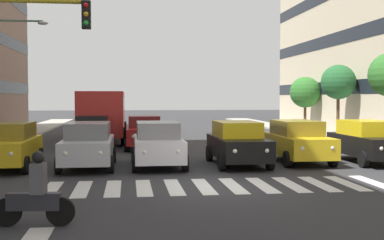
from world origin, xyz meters
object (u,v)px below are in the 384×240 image
Objects in this scene: car_4 at (88,145)px; street_tree_2 at (338,82)px; car_2 at (238,143)px; motorcycle_with_rider at (35,195)px; car_0 at (368,141)px; street_tree_3 at (305,92)px; car_1 at (297,141)px; car_row2_0 at (144,132)px; car_row2_1 at (93,131)px; street_lamp_right at (6,67)px; bus_behind_traffic at (104,110)px; car_5 at (8,145)px; car_3 at (158,144)px.

street_tree_2 reaches higher than car_4.
motorcycle_with_rider is at bearing 54.93° from car_2.
street_tree_3 is at bearing -101.23° from car_0.
car_1 is 2.69m from car_2.
car_row2_0 and car_row2_1 have the same top height.
street_tree_3 is (-19.54, -8.89, -1.23)m from street_lamp_right.
street_tree_2 is (-6.11, -10.25, 2.72)m from car_1.
car_4 is at bearing 1.22° from car_0.
motorcycle_with_rider is (6.20, 8.83, -0.24)m from car_2.
street_tree_2 reaches higher than car_0.
car_1 is at bearing 141.75° from car_row2_1.
car_row2_0 is at bearing 170.03° from street_lamp_right.
car_row2_0 is 1.09× the size of street_tree_3.
street_tree_3 reaches higher than car_0.
car_2 is 19.47m from street_tree_3.
car_1 is 12.89m from motorcycle_with_rider.
car_row2_1 is at bearing -50.65° from car_2.
car_1 is 14.83m from bus_behind_traffic.
car_3 is at bearing 179.29° from car_5.
car_4 is at bearing 120.24° from street_lamp_right.
street_tree_2 reaches higher than car_2.
car_1 is at bearing 59.22° from street_tree_2.
car_2 is at bearing 116.19° from car_row2_0.
street_lamp_right reaches higher than street_tree_3.
motorcycle_with_rider is at bearing 70.98° from car_3.
car_3 is at bearing 1.11° from car_0.
car_1 is at bearing 133.26° from car_row2_0.
car_4 is 0.97× the size of street_tree_2.
motorcycle_with_rider is (3.05, 8.86, -0.24)m from car_3.
street_tree_3 is at bearing -163.06° from bus_behind_traffic.
street_lamp_right reaches higher than car_row2_1.
car_3 is at bearing 101.77° from bus_behind_traffic.
car_0 is 11.42m from street_tree_2.
car_3 is 0.42× the size of bus_behind_traffic.
car_3 is at bearing 5.18° from car_1.
bus_behind_traffic is (-0.00, -12.76, 0.97)m from car_4.
car_row2_0 is at bearing 17.17° from street_tree_2.
car_1 is 0.66× the size of street_lamp_right.
car_row2_0 is (-2.32, -7.08, 0.00)m from car_4.
street_lamp_right reaches higher than bus_behind_traffic.
car_5 and car_row2_0 have the same top height.
bus_behind_traffic reaches higher than motorcycle_with_rider.
bus_behind_traffic is (2.65, -12.69, 0.97)m from car_3.
car_3 and car_4 have the same top height.
car_0 is 11.28m from car_row2_0.
car_0 is 17.46m from street_tree_3.
car_0 is at bearing 132.06° from bus_behind_traffic.
car_row2_1 is at bearing -109.63° from car_5.
bus_behind_traffic is (-2.95, -12.62, 0.97)m from car_5.
car_5 is 0.66× the size of street_lamp_right.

